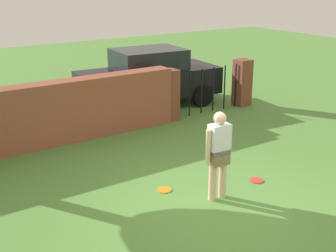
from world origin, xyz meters
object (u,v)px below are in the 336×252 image
Objects in this scene: car at (149,78)px; frisbee_orange at (164,190)px; person at (219,152)px; frisbee_red at (256,181)px.

car is 5.81m from frisbee_orange.
frisbee_red is (1.09, 0.11, -0.89)m from person.
frisbee_red is (-1.08, -5.70, -0.85)m from car.
person is at bearing 74.69° from car.
car reaches higher than person.
frisbee_red is 1.84m from frisbee_orange.
frisbee_orange is (-0.62, 0.78, -0.89)m from person.
car reaches higher than frisbee_red.
person is at bearing -51.84° from frisbee_orange.
person is 6.00× the size of frisbee_red.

